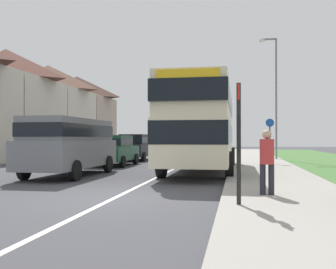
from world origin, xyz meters
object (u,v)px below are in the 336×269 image
object	(u,v)px
bus_stop_sign	(239,135)
street_lamp_mid	(275,91)
double_decker_bus	(202,123)
parked_van_grey	(70,142)
parked_car_black	(135,146)
pedestrian_at_stop	(267,159)
cycle_route_sign	(270,139)
parked_car_dark_green	(114,149)

from	to	relation	value
bus_stop_sign	street_lamp_mid	size ratio (longest dim) A/B	0.33
double_decker_bus	parked_van_grey	bearing A→B (deg)	-152.03
parked_car_black	parked_van_grey	bearing A→B (deg)	-88.71
street_lamp_mid	bus_stop_sign	bearing A→B (deg)	-97.47
pedestrian_at_stop	cycle_route_sign	size ratio (longest dim) A/B	0.66
parked_car_dark_green	cycle_route_sign	bearing A→B (deg)	11.21
cycle_route_sign	street_lamp_mid	bearing A→B (deg)	81.55
double_decker_bus	parked_car_black	world-z (taller)	double_decker_bus
double_decker_bus	parked_car_black	bearing A→B (deg)	122.08
parked_car_black	pedestrian_at_stop	world-z (taller)	parked_car_black
double_decker_bus	pedestrian_at_stop	bearing A→B (deg)	-73.19
double_decker_bus	street_lamp_mid	xyz separation A→B (m)	(3.93, 9.18, 2.40)
double_decker_bus	street_lamp_mid	world-z (taller)	street_lamp_mid
cycle_route_sign	parked_car_dark_green	bearing A→B (deg)	-168.79
cycle_route_sign	parked_van_grey	bearing A→B (deg)	-138.21
pedestrian_at_stop	bus_stop_sign	size ratio (longest dim) A/B	0.64
street_lamp_mid	double_decker_bus	bearing A→B (deg)	-113.16
parked_car_black	cycle_route_sign	world-z (taller)	cycle_route_sign
parked_car_dark_green	parked_car_black	xyz separation A→B (m)	(-0.17, 5.14, 0.05)
pedestrian_at_stop	bus_stop_sign	xyz separation A→B (m)	(-0.67, -1.51, 0.56)
bus_stop_sign	pedestrian_at_stop	bearing A→B (deg)	66.06
parked_car_black	bus_stop_sign	world-z (taller)	bus_stop_sign
pedestrian_at_stop	bus_stop_sign	world-z (taller)	bus_stop_sign
double_decker_bus	pedestrian_at_stop	world-z (taller)	double_decker_bus
bus_stop_sign	cycle_route_sign	xyz separation A→B (m)	(1.70, 13.56, -0.11)
double_decker_bus	parked_van_grey	xyz separation A→B (m)	(-4.90, -2.60, -0.82)
parked_car_dark_green	cycle_route_sign	size ratio (longest dim) A/B	1.62
parked_car_black	cycle_route_sign	distance (m)	9.12
double_decker_bus	parked_car_dark_green	xyz separation A→B (m)	(-4.97, 3.06, -1.25)
parked_car_dark_green	bus_stop_sign	size ratio (longest dim) A/B	1.57
parked_car_black	cycle_route_sign	bearing A→B (deg)	-22.70
parked_van_grey	bus_stop_sign	xyz separation A→B (m)	(6.46, -6.27, 0.22)
parked_van_grey	double_decker_bus	bearing A→B (deg)	27.97
pedestrian_at_stop	parked_van_grey	bearing A→B (deg)	146.21
parked_van_grey	street_lamp_mid	bearing A→B (deg)	53.16
parked_car_black	street_lamp_mid	bearing A→B (deg)	6.13
parked_car_dark_green	parked_car_black	size ratio (longest dim) A/B	0.96
parked_van_grey	pedestrian_at_stop	distance (m)	8.58
parked_car_dark_green	parked_car_black	world-z (taller)	parked_car_black
parked_car_black	bus_stop_sign	distance (m)	18.35
parked_car_dark_green	cycle_route_sign	distance (m)	8.41
parked_van_grey	pedestrian_at_stop	world-z (taller)	parked_van_grey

